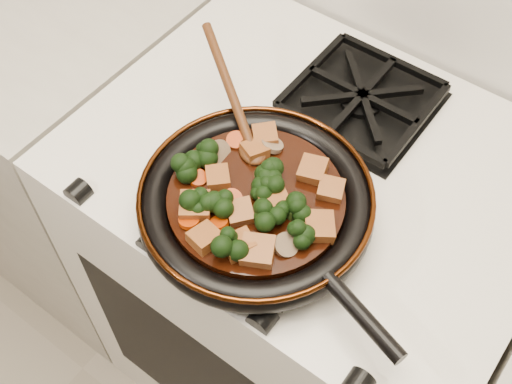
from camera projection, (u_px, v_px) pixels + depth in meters
The scene contains 37 objects.
stove at pixel (300, 285), 1.40m from camera, with size 0.76×0.60×0.90m, color white.
burner_grate_front at pixel (264, 209), 0.95m from camera, with size 0.23×0.23×0.03m, color black, non-canonical shape.
burner_grate_back at pixel (362, 99), 1.08m from camera, with size 0.23×0.23×0.03m, color black, non-canonical shape.
skillet at pixel (257, 203), 0.92m from camera, with size 0.46×0.34×0.05m.
braising_sauce at pixel (256, 200), 0.92m from camera, with size 0.26×0.26×0.02m, color black.
tofu_cube_0 at pixel (255, 151), 0.95m from camera, with size 0.03×0.03×0.02m, color brown.
tofu_cube_1 at pixel (258, 251), 0.85m from camera, with size 0.04×0.04×0.02m, color brown.
tofu_cube_2 at pixel (239, 245), 0.85m from camera, with size 0.04×0.04×0.02m, color brown.
tofu_cube_3 at pixel (240, 213), 0.89m from camera, with size 0.04×0.03×0.02m, color brown.
tofu_cube_4 at pixel (265, 136), 0.97m from camera, with size 0.04×0.04×0.02m, color brown.
tofu_cube_5 at pixel (205, 238), 0.86m from camera, with size 0.04×0.04×0.02m, color brown.
tofu_cube_6 at pixel (273, 201), 0.90m from camera, with size 0.04×0.04×0.02m, color brown.
tofu_cube_7 at pixel (331, 190), 0.91m from camera, with size 0.04×0.03×0.02m, color brown.
tofu_cube_8 at pixel (218, 178), 0.92m from camera, with size 0.04×0.03×0.02m, color brown.
tofu_cube_9 at pixel (195, 207), 0.89m from camera, with size 0.04×0.04×0.02m, color brown.
tofu_cube_10 at pixel (313, 171), 0.93m from camera, with size 0.04×0.04×0.02m, color brown.
tofu_cube_11 at pixel (319, 227), 0.87m from camera, with size 0.04×0.04×0.02m, color brown.
broccoli_floret_0 at pixel (268, 191), 0.90m from camera, with size 0.06×0.06×0.05m, color black, non-canonical shape.
broccoli_floret_1 at pixel (298, 239), 0.86m from camera, with size 0.06×0.06×0.06m, color black, non-canonical shape.
broccoli_floret_2 at pixel (263, 220), 0.87m from camera, with size 0.06×0.06×0.06m, color black, non-canonical shape.
broccoli_floret_3 at pixel (204, 159), 0.94m from camera, with size 0.06×0.06×0.05m, color black, non-canonical shape.
broccoli_floret_4 at pixel (291, 212), 0.88m from camera, with size 0.06×0.06×0.06m, color black, non-canonical shape.
broccoli_floret_5 at pixel (271, 178), 0.91m from camera, with size 0.06×0.06×0.06m, color black, non-canonical shape.
broccoli_floret_6 at pixel (229, 248), 0.85m from camera, with size 0.06×0.06×0.06m, color black, non-canonical shape.
broccoli_floret_7 at pixel (192, 168), 0.93m from camera, with size 0.06×0.06×0.06m, color black, non-canonical shape.
broccoli_floret_8 at pixel (221, 204), 0.89m from camera, with size 0.06×0.06×0.06m, color black, non-canonical shape.
broccoli_floret_9 at pixel (198, 202), 0.89m from camera, with size 0.06×0.06×0.05m, color black, non-canonical shape.
carrot_coin_0 at pixel (219, 223), 0.88m from camera, with size 0.03×0.03×0.01m, color #AE2F04.
carrot_coin_1 at pixel (189, 221), 0.88m from camera, with size 0.03×0.03×0.01m, color #AE2F04.
carrot_coin_2 at pixel (232, 199), 0.90m from camera, with size 0.03×0.03×0.01m, color #AE2F04.
carrot_coin_3 at pixel (198, 178), 0.92m from camera, with size 0.03×0.03×0.01m, color #AE2F04.
carrot_coin_4 at pixel (275, 188), 0.91m from camera, with size 0.03×0.03×0.01m, color #AE2F04.
carrot_coin_5 at pixel (236, 140), 0.97m from camera, with size 0.03×0.03×0.01m, color #AE2F04.
mushroom_slice_0 at pixel (272, 145), 0.96m from camera, with size 0.03×0.03×0.01m, color #7D6248.
mushroom_slice_1 at pixel (286, 245), 0.86m from camera, with size 0.03×0.03×0.01m, color #7D6248.
mushroom_slice_2 at pixel (219, 152), 0.95m from camera, with size 0.04×0.04×0.01m, color #7D6248.
wooden_spoon at pixel (239, 113), 0.97m from camera, with size 0.14×0.11×0.23m.
Camera 1 is at (0.31, 1.12, 1.70)m, focal length 45.00 mm.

